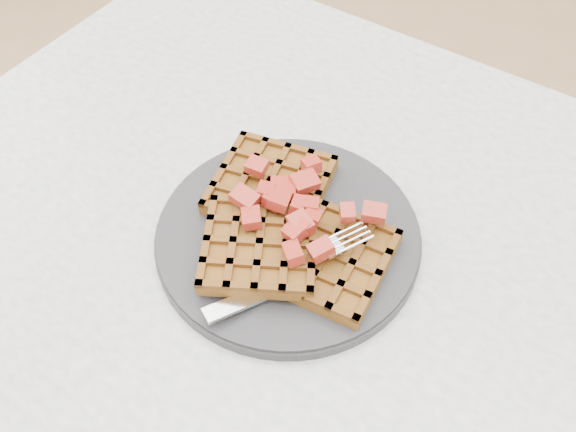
% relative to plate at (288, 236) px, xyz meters
% --- Properties ---
extents(table, '(1.20, 0.80, 0.75)m').
position_rel_plate_xyz_m(table, '(0.16, -0.03, -0.12)').
color(table, silver).
rests_on(table, ground).
extents(plate, '(0.26, 0.26, 0.02)m').
position_rel_plate_xyz_m(plate, '(0.00, 0.00, 0.00)').
color(plate, '#252528').
rests_on(plate, table).
extents(waffles, '(0.22, 0.21, 0.03)m').
position_rel_plate_xyz_m(waffles, '(0.00, -0.00, 0.02)').
color(waffles, brown).
rests_on(waffles, plate).
extents(strawberry_pile, '(0.15, 0.15, 0.02)m').
position_rel_plate_xyz_m(strawberry_pile, '(0.00, -0.00, 0.05)').
color(strawberry_pile, maroon).
rests_on(strawberry_pile, waffles).
extents(fork, '(0.10, 0.17, 0.02)m').
position_rel_plate_xyz_m(fork, '(0.04, -0.04, 0.02)').
color(fork, silver).
rests_on(fork, plate).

